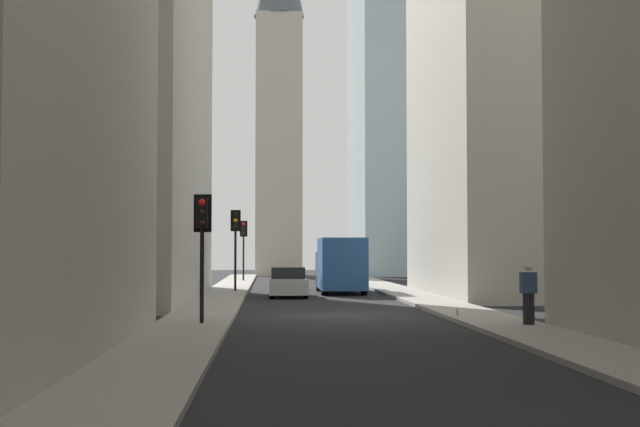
% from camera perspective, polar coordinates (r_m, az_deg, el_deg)
% --- Properties ---
extents(ground_plane, '(135.00, 135.00, 0.00)m').
position_cam_1_polar(ground_plane, '(29.68, 1.06, -6.74)').
color(ground_plane, black).
extents(sidewalk_right, '(90.00, 2.20, 0.14)m').
position_cam_1_polar(sidewalk_right, '(29.67, -7.70, -6.59)').
color(sidewalk_right, gray).
rests_on(sidewalk_right, ground_plane).
extents(sidewalk_left, '(90.00, 2.20, 0.14)m').
position_cam_1_polar(sidewalk_left, '(30.35, 9.61, -6.48)').
color(sidewalk_left, gray).
rests_on(sidewalk_left, ground_plane).
extents(building_left_midfar, '(15.12, 10.00, 24.94)m').
position_cam_1_polar(building_left_midfar, '(44.60, 13.78, 10.90)').
color(building_left_midfar, '#B7B2A5').
rests_on(building_left_midfar, ground_plane).
extents(church_spire, '(4.42, 4.42, 33.06)m').
position_cam_1_polar(church_spire, '(76.63, -2.73, 8.85)').
color(church_spire, '#A8A091').
rests_on(church_spire, ground_plane).
extents(delivery_truck, '(6.46, 2.25, 2.84)m').
position_cam_1_polar(delivery_truck, '(44.94, 1.35, -3.42)').
color(delivery_truck, '#285699').
rests_on(delivery_truck, ground_plane).
extents(sedan_silver, '(4.30, 1.78, 1.42)m').
position_cam_1_polar(sedan_silver, '(41.14, -2.13, -4.62)').
color(sedan_silver, '#B7BABF').
rests_on(sedan_silver, ground_plane).
extents(traffic_light_foreground, '(0.43, 0.52, 3.71)m').
position_cam_1_polar(traffic_light_foreground, '(25.07, -7.80, -0.97)').
color(traffic_light_foreground, black).
rests_on(traffic_light_foreground, sidewalk_right).
extents(traffic_light_midblock, '(0.43, 0.52, 4.17)m').
position_cam_1_polar(traffic_light_midblock, '(44.58, -5.61, -1.17)').
color(traffic_light_midblock, black).
rests_on(traffic_light_midblock, sidewalk_right).
extents(traffic_light_far_junction, '(0.43, 0.52, 4.13)m').
position_cam_1_polar(traffic_light_far_junction, '(59.79, -5.08, -1.52)').
color(traffic_light_far_junction, black).
rests_on(traffic_light_far_junction, sidewalk_right).
extents(pedestrian, '(0.26, 0.44, 1.73)m').
position_cam_1_polar(pedestrian, '(24.99, 13.62, -5.00)').
color(pedestrian, black).
rests_on(pedestrian, sidewalk_left).
extents(discarded_bottle, '(0.07, 0.07, 0.27)m').
position_cam_1_polar(discarded_bottle, '(27.81, 9.08, -6.49)').
color(discarded_bottle, '#999EA3').
rests_on(discarded_bottle, sidewalk_left).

